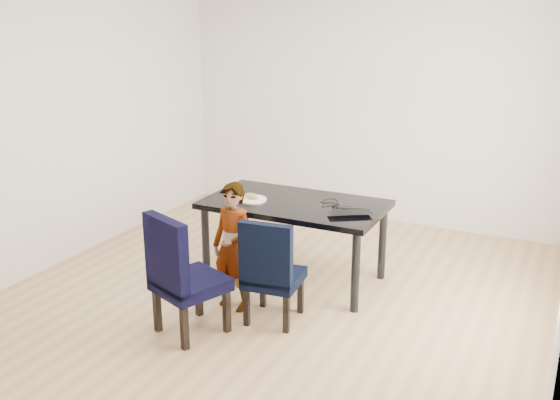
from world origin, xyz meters
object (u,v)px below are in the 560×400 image
at_px(chair_right, 274,269).
at_px(plate, 252,199).
at_px(laptop, 348,212).
at_px(dining_table, 294,241).
at_px(chair_left, 190,273).
at_px(child, 233,247).

relative_size(chair_right, plate, 3.38).
height_order(chair_right, plate, chair_right).
bearing_deg(laptop, plate, -31.31).
height_order(dining_table, chair_left, chair_left).
distance_m(chair_left, child, 0.51).
xyz_separation_m(child, plate, (-0.15, 0.61, 0.22)).
height_order(dining_table, plate, plate).
relative_size(dining_table, chair_left, 1.64).
distance_m(dining_table, child, 0.78).
relative_size(chair_left, child, 0.90).
bearing_deg(chair_left, dining_table, 98.02).
distance_m(chair_left, laptop, 1.45).
bearing_deg(plate, laptop, 1.62).
bearing_deg(dining_table, plate, -161.05).
bearing_deg(dining_table, chair_left, -103.51).
relative_size(dining_table, chair_right, 1.83).
bearing_deg(chair_right, plate, 123.95).
height_order(chair_right, child, child).
xyz_separation_m(chair_left, chair_right, (0.48, 0.46, -0.05)).
bearing_deg(dining_table, laptop, -10.32).
distance_m(plate, laptop, 0.91).
xyz_separation_m(dining_table, chair_right, (0.18, -0.78, 0.06)).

